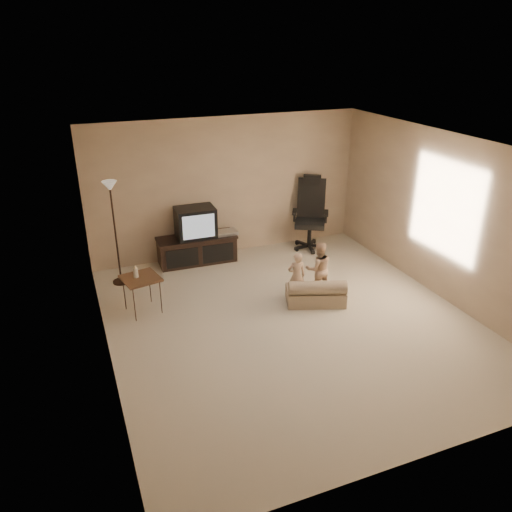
{
  "coord_description": "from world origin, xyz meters",
  "views": [
    {
      "loc": [
        -2.73,
        -5.52,
        3.75
      ],
      "look_at": [
        -0.3,
        0.6,
        0.83
      ],
      "focal_mm": 35.0,
      "sensor_mm": 36.0,
      "label": 1
    }
  ],
  "objects": [
    {
      "name": "floor",
      "position": [
        0.0,
        0.0,
        0.0
      ],
      "size": [
        5.5,
        5.5,
        0.0
      ],
      "primitive_type": "plane",
      "color": "beige",
      "rests_on": "ground"
    },
    {
      "name": "room_shell",
      "position": [
        0.0,
        0.0,
        1.52
      ],
      "size": [
        5.5,
        5.5,
        5.5
      ],
      "color": "silver",
      "rests_on": "floor"
    },
    {
      "name": "tv_stand",
      "position": [
        -0.68,
        2.49,
        0.42
      ],
      "size": [
        1.44,
        0.56,
        1.02
      ],
      "rotation": [
        0.0,
        0.0,
        -0.03
      ],
      "color": "black",
      "rests_on": "floor"
    },
    {
      "name": "office_chair",
      "position": [
        1.51,
        2.37,
        0.49
      ],
      "size": [
        0.86,
        0.87,
        1.37
      ],
      "rotation": [
        0.0,
        0.0,
        -0.51
      ],
      "color": "black",
      "rests_on": "floor"
    },
    {
      "name": "side_table",
      "position": [
        -1.91,
        1.08,
        0.54
      ],
      "size": [
        0.6,
        0.6,
        0.75
      ],
      "rotation": [
        0.0,
        0.0,
        0.21
      ],
      "color": "brown",
      "rests_on": "floor"
    },
    {
      "name": "floor_lamp",
      "position": [
        -2.08,
        2.15,
        1.26
      ],
      "size": [
        0.27,
        0.27,
        1.72
      ],
      "color": "black",
      "rests_on": "floor"
    },
    {
      "name": "child_sofa",
      "position": [
        0.58,
        0.34,
        0.17
      ],
      "size": [
        0.98,
        0.75,
        0.43
      ],
      "rotation": [
        0.0,
        0.0,
        -0.34
      ],
      "color": "tan",
      "rests_on": "floor"
    },
    {
      "name": "toddler_left",
      "position": [
        0.37,
        0.59,
        0.39
      ],
      "size": [
        0.31,
        0.25,
        0.77
      ],
      "primitive_type": "imported",
      "rotation": [
        0.0,
        0.0,
        2.99
      ],
      "color": "#D5A985",
      "rests_on": "floor"
    },
    {
      "name": "toddler_right",
      "position": [
        0.75,
        0.61,
        0.44
      ],
      "size": [
        0.46,
        0.3,
        0.87
      ],
      "primitive_type": "imported",
      "rotation": [
        0.0,
        0.0,
        2.96
      ],
      "color": "#D5A985",
      "rests_on": "floor"
    }
  ]
}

